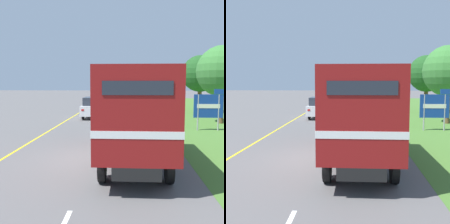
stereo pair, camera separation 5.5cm
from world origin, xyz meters
TOP-DOWN VIEW (x-y plane):
  - ground_plane at (0.00, 0.00)m, footprint 200.00×200.00m
  - edge_line_yellow at (-3.70, 14.42)m, footprint 0.12×61.05m
  - centre_dash_near at (0.00, 0.56)m, footprint 0.12×2.60m
  - centre_dash_mid_a at (0.00, 7.16)m, footprint 0.12×2.60m
  - centre_dash_mid_b at (0.00, 13.76)m, footprint 0.12×2.60m
  - centre_dash_far at (0.00, 20.36)m, footprint 0.12×2.60m
  - centre_dash_farthest at (0.00, 26.96)m, footprint 0.12×2.60m
  - horse_trailer_truck at (1.60, -0.28)m, footprint 2.40×8.14m
  - lead_car_white at (-1.72, 13.24)m, footprint 1.80×4.30m
  - lead_car_blue_ahead at (1.93, 24.89)m, footprint 1.80×4.18m
  - lead_car_red_ahead at (-1.92, 34.90)m, footprint 1.80×4.13m
  - highway_sign at (6.48, 7.10)m, footprint 1.85×0.09m
  - roadside_tree_near at (8.29, 10.39)m, footprint 3.81×3.81m
  - roadside_tree_mid at (8.64, 18.36)m, footprint 3.75×3.75m

SIDE VIEW (x-z plane):
  - ground_plane at x=0.00m, z-range 0.00..0.00m
  - edge_line_yellow at x=-3.70m, z-range 0.00..0.01m
  - centre_dash_near at x=0.00m, z-range 0.00..0.01m
  - centre_dash_mid_a at x=0.00m, z-range 0.00..0.01m
  - centre_dash_mid_b at x=0.00m, z-range 0.00..0.01m
  - centre_dash_far at x=0.00m, z-range 0.00..0.01m
  - centre_dash_farthest at x=0.00m, z-range 0.00..0.01m
  - lead_car_blue_ahead at x=1.93m, z-range 0.02..1.80m
  - lead_car_white at x=-1.72m, z-range 0.02..1.83m
  - lead_car_red_ahead at x=-1.92m, z-range 0.00..2.00m
  - highway_sign at x=6.48m, z-range 0.22..2.88m
  - horse_trailer_truck at x=1.60m, z-range 0.21..3.74m
  - roadside_tree_near at x=8.29m, z-range 0.99..6.82m
  - roadside_tree_mid at x=8.64m, z-range 1.04..6.91m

